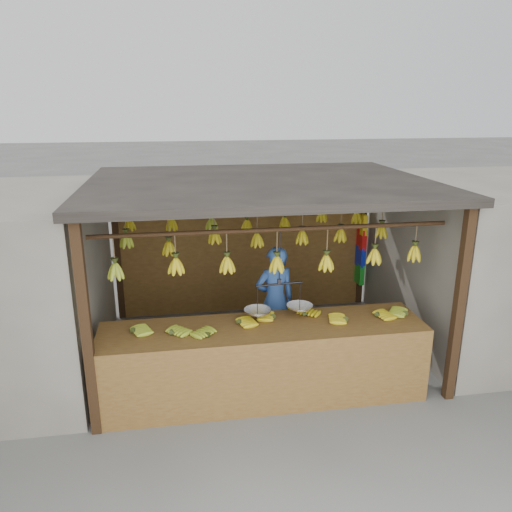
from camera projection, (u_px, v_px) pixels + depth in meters
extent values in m
plane|color=#5B5B57|center=(259.00, 350.00, 7.01)|extent=(80.00, 80.00, 0.00)
cube|color=black|center=(87.00, 333.00, 4.94)|extent=(0.10, 0.10, 2.30)
cube|color=black|center=(459.00, 307.00, 5.56)|extent=(0.10, 0.10, 2.30)
cube|color=black|center=(117.00, 249.00, 7.77)|extent=(0.10, 0.10, 2.30)
cube|color=black|center=(362.00, 238.00, 8.39)|extent=(0.10, 0.10, 2.30)
cube|color=black|center=(260.00, 184.00, 6.31)|extent=(4.30, 3.30, 0.10)
cylinder|color=black|center=(275.00, 230.00, 5.47)|extent=(4.00, 0.05, 0.05)
cylinder|color=black|center=(260.00, 211.00, 6.42)|extent=(4.00, 0.05, 0.05)
cylinder|color=black|center=(248.00, 197.00, 7.36)|extent=(4.00, 0.05, 0.05)
cube|color=brown|center=(244.00, 258.00, 8.15)|extent=(4.00, 0.06, 1.80)
cube|color=slate|center=(504.00, 260.00, 7.22)|extent=(3.00, 3.00, 2.30)
cube|color=brown|center=(263.00, 329.00, 5.69)|extent=(3.72, 0.83, 0.08)
cube|color=brown|center=(270.00, 380.00, 5.42)|extent=(3.72, 0.04, 0.90)
cube|color=black|center=(104.00, 395.00, 5.21)|extent=(0.07, 0.07, 0.82)
cube|color=black|center=(419.00, 367.00, 5.76)|extent=(0.07, 0.07, 0.82)
cube|color=black|center=(112.00, 361.00, 5.90)|extent=(0.07, 0.07, 0.82)
cube|color=black|center=(392.00, 339.00, 6.44)|extent=(0.07, 0.07, 0.82)
ellipsoid|color=#92A523|center=(134.00, 332.00, 5.46)|extent=(0.29, 0.26, 0.06)
ellipsoid|color=#92A523|center=(173.00, 334.00, 5.42)|extent=(0.30, 0.30, 0.06)
ellipsoid|color=#92A523|center=(209.00, 335.00, 5.40)|extent=(0.29, 0.30, 0.06)
ellipsoid|color=gold|center=(240.00, 323.00, 5.68)|extent=(0.28, 0.24, 0.06)
ellipsoid|color=gold|center=(273.00, 316.00, 5.86)|extent=(0.28, 0.23, 0.06)
ellipsoid|color=gold|center=(306.00, 315.00, 5.90)|extent=(0.29, 0.30, 0.06)
ellipsoid|color=gold|center=(345.00, 319.00, 5.79)|extent=(0.28, 0.23, 0.06)
ellipsoid|color=gold|center=(378.00, 316.00, 5.87)|extent=(0.28, 0.23, 0.06)
ellipsoid|color=#92A523|center=(406.00, 313.00, 5.95)|extent=(0.30, 0.28, 0.06)
ellipsoid|color=#92A523|center=(116.00, 271.00, 5.32)|extent=(0.16, 0.16, 0.28)
ellipsoid|color=gold|center=(176.00, 266.00, 5.40)|extent=(0.16, 0.16, 0.28)
ellipsoid|color=gold|center=(227.00, 265.00, 5.50)|extent=(0.16, 0.16, 0.28)
ellipsoid|color=gold|center=(277.00, 264.00, 5.58)|extent=(0.16, 0.16, 0.28)
ellipsoid|color=gold|center=(326.00, 263.00, 5.68)|extent=(0.16, 0.16, 0.28)
ellipsoid|color=gold|center=(374.00, 256.00, 5.76)|extent=(0.16, 0.16, 0.28)
ellipsoid|color=gold|center=(414.00, 254.00, 5.86)|extent=(0.16, 0.16, 0.28)
ellipsoid|color=#92A523|center=(126.00, 240.00, 6.27)|extent=(0.16, 0.16, 0.28)
ellipsoid|color=gold|center=(169.00, 248.00, 6.33)|extent=(0.16, 0.16, 0.28)
ellipsoid|color=gold|center=(215.00, 237.00, 6.46)|extent=(0.16, 0.16, 0.28)
ellipsoid|color=gold|center=(257.00, 240.00, 6.52)|extent=(0.16, 0.16, 0.28)
ellipsoid|color=gold|center=(302.00, 237.00, 6.57)|extent=(0.16, 0.16, 0.28)
ellipsoid|color=gold|center=(340.00, 235.00, 6.72)|extent=(0.16, 0.16, 0.28)
ellipsoid|color=gold|center=(381.00, 231.00, 6.75)|extent=(0.16, 0.16, 0.28)
ellipsoid|color=gold|center=(129.00, 224.00, 7.24)|extent=(0.16, 0.16, 0.28)
ellipsoid|color=gold|center=(172.00, 224.00, 7.28)|extent=(0.16, 0.16, 0.28)
ellipsoid|color=#92A523|center=(212.00, 224.00, 7.36)|extent=(0.16, 0.16, 0.28)
ellipsoid|color=gold|center=(247.00, 226.00, 7.48)|extent=(0.16, 0.16, 0.28)
ellipsoid|color=gold|center=(285.00, 223.00, 7.59)|extent=(0.16, 0.16, 0.28)
ellipsoid|color=gold|center=(322.00, 216.00, 7.66)|extent=(0.16, 0.16, 0.28)
ellipsoid|color=gold|center=(357.00, 218.00, 7.69)|extent=(0.16, 0.16, 0.28)
cylinder|color=black|center=(280.00, 257.00, 5.58)|extent=(0.02, 0.02, 0.64)
cylinder|color=black|center=(279.00, 284.00, 5.67)|extent=(0.55, 0.07, 0.02)
cylinder|color=silver|center=(257.00, 311.00, 5.70)|extent=(0.30, 0.30, 0.02)
cylinder|color=silver|center=(300.00, 306.00, 5.82)|extent=(0.30, 0.30, 0.02)
imported|color=#3359A5|center=(275.00, 300.00, 6.80)|extent=(0.60, 0.43, 1.52)
cube|color=yellow|center=(362.00, 224.00, 8.16)|extent=(0.08, 0.26, 0.34)
cube|color=red|center=(362.00, 239.00, 8.23)|extent=(0.08, 0.26, 0.34)
cube|color=#1426BF|center=(360.00, 256.00, 8.32)|extent=(0.08, 0.26, 0.34)
cube|color=#199926|center=(359.00, 273.00, 8.41)|extent=(0.08, 0.26, 0.34)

